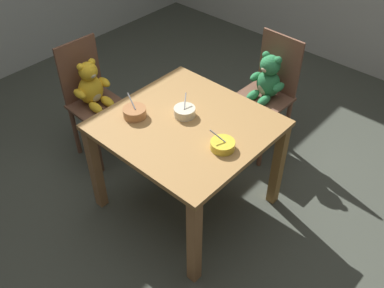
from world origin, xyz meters
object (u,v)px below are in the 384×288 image
object	(u,v)px
teddy_chair_near_left	(92,93)
porridge_bowl_yellow_near_right	(223,145)
dining_table	(187,138)
porridge_bowl_terracotta_near_left	(135,112)
teddy_chair_far_center	(267,86)
porridge_bowl_cream_center	(185,112)

from	to	relation	value
teddy_chair_near_left	porridge_bowl_yellow_near_right	distance (m)	1.23
dining_table	porridge_bowl_yellow_near_right	size ratio (longest dim) A/B	6.64
porridge_bowl_terracotta_near_left	teddy_chair_near_left	bearing A→B (deg)	169.47
teddy_chair_near_left	porridge_bowl_terracotta_near_left	distance (m)	0.66
teddy_chair_near_left	teddy_chair_far_center	size ratio (longest dim) A/B	1.01
porridge_bowl_cream_center	teddy_chair_far_center	bearing A→B (deg)	85.32
teddy_chair_near_left	teddy_chair_far_center	bearing A→B (deg)	48.49
porridge_bowl_terracotta_near_left	porridge_bowl_cream_center	distance (m)	0.31
porridge_bowl_yellow_near_right	porridge_bowl_cream_center	size ratio (longest dim) A/B	1.08
dining_table	porridge_bowl_cream_center	bearing A→B (deg)	141.25
teddy_chair_far_center	porridge_bowl_terracotta_near_left	xyz separation A→B (m)	(-0.29, -1.06, 0.19)
porridge_bowl_cream_center	porridge_bowl_yellow_near_right	bearing A→B (deg)	-12.61
teddy_chair_far_center	porridge_bowl_cream_center	distance (m)	0.87
teddy_chair_far_center	porridge_bowl_yellow_near_right	xyz separation A→B (m)	(0.30, -0.93, 0.18)
porridge_bowl_terracotta_near_left	porridge_bowl_cream_center	size ratio (longest dim) A/B	1.13
porridge_bowl_terracotta_near_left	porridge_bowl_cream_center	xyz separation A→B (m)	(0.23, 0.21, -0.00)
porridge_bowl_yellow_near_right	porridge_bowl_cream_center	world-z (taller)	porridge_bowl_cream_center
teddy_chair_near_left	porridge_bowl_terracotta_near_left	world-z (taller)	teddy_chair_near_left
dining_table	porridge_bowl_terracotta_near_left	world-z (taller)	porridge_bowl_terracotta_near_left
dining_table	porridge_bowl_yellow_near_right	xyz separation A→B (m)	(0.31, -0.03, 0.14)
dining_table	teddy_chair_near_left	xyz separation A→B (m)	(-0.91, -0.05, -0.05)
dining_table	porridge_bowl_cream_center	xyz separation A→B (m)	(-0.06, 0.05, 0.15)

